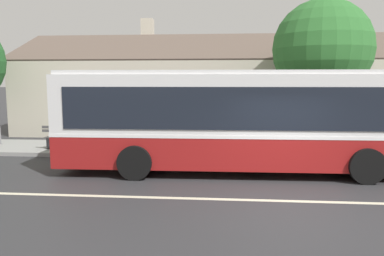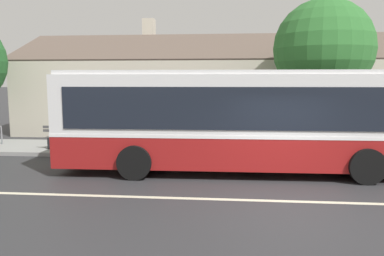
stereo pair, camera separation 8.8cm
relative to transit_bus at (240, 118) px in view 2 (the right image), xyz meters
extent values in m
plane|color=#2D2D30|center=(1.07, -2.90, -1.68)|extent=(300.00, 300.00, 0.00)
cube|color=gray|center=(1.07, 3.10, -1.61)|extent=(60.00, 3.00, 0.15)
cube|color=beige|center=(1.07, -2.90, -1.68)|extent=(60.00, 0.16, 0.01)
cube|color=beige|center=(2.37, 10.43, 0.21)|extent=(27.41, 8.46, 3.79)
cube|color=brown|center=(2.37, 8.32, 2.92)|extent=(28.01, 4.29, 1.79)
cube|color=brown|center=(2.37, 12.55, 2.92)|extent=(28.01, 4.29, 1.79)
cube|color=beige|center=(-5.16, 11.28, 4.25)|extent=(0.70, 0.70, 1.20)
cube|color=black|center=(-7.22, 6.17, 0.40)|extent=(1.10, 0.06, 1.30)
cube|color=#4C3323|center=(6.48, 6.17, -0.63)|extent=(1.00, 0.06, 2.10)
cube|color=maroon|center=(-0.02, 0.00, -0.94)|extent=(11.09, 2.69, 0.94)
cube|color=white|center=(-0.02, 0.00, -0.42)|extent=(11.11, 2.71, 0.10)
cube|color=silver|center=(-0.02, 0.00, 0.48)|extent=(11.09, 2.69, 1.70)
cube|color=silver|center=(-0.02, 0.00, 1.39)|extent=(10.87, 2.56, 0.12)
cube|color=black|center=(-0.04, 1.26, 0.38)|extent=(10.17, 0.21, 1.20)
cube|color=black|center=(0.00, -1.27, 0.38)|extent=(10.17, 0.21, 1.20)
cube|color=#197233|center=(-1.42, 1.24, -0.94)|extent=(3.09, 0.08, 0.66)
cube|color=black|center=(4.27, 1.34, -0.22)|extent=(0.90, 0.05, 2.39)
cylinder|color=black|center=(3.39, 1.31, -1.18)|extent=(1.00, 0.30, 1.00)
cylinder|color=black|center=(3.43, -1.19, -1.18)|extent=(1.00, 0.30, 1.00)
cylinder|color=black|center=(-3.08, 1.19, -1.18)|extent=(1.00, 0.30, 1.00)
cylinder|color=black|center=(-3.03, -1.30, -1.18)|extent=(1.00, 0.30, 1.00)
cube|color=#4C4C4C|center=(-6.79, 2.67, -1.08)|extent=(1.51, 0.10, 0.04)
cube|color=#4C4C4C|center=(-6.79, 2.52, -1.08)|extent=(1.51, 0.10, 0.04)
cube|color=#4C4C4C|center=(-6.79, 2.38, -1.08)|extent=(1.51, 0.10, 0.04)
cube|color=#4C4C4C|center=(-6.79, 2.25, -0.78)|extent=(1.51, 0.04, 0.10)
cube|color=#4C4C4C|center=(-6.79, 2.25, -0.64)|extent=(1.51, 0.04, 0.10)
cube|color=black|center=(-6.18, 2.52, -1.31)|extent=(0.08, 0.43, 0.45)
cube|color=black|center=(-7.39, 2.52, -1.31)|extent=(0.08, 0.43, 0.45)
cylinder|color=#4C3828|center=(3.45, 4.22, -0.29)|extent=(0.44, 0.44, 2.80)
sphere|color=#2D6B2D|center=(3.45, 4.22, 2.42)|extent=(4.01, 4.01, 4.01)
sphere|color=#2D6B2D|center=(3.76, 4.04, 1.81)|extent=(2.35, 2.35, 2.35)
cylinder|color=slate|center=(-9.94, 3.30, -1.16)|extent=(0.06, 0.06, 0.75)
camera|label=1|loc=(-0.51, -11.62, 1.15)|focal=35.00mm
camera|label=2|loc=(-0.42, -11.61, 1.15)|focal=35.00mm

